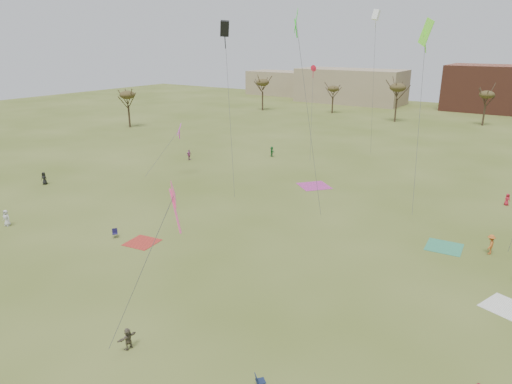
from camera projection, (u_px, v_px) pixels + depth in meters
The scene contains 19 objects.
ground at pixel (162, 308), 32.94m from camera, with size 260.00×260.00×0.00m, color #43531A.
flyer_near_left at pixel (6, 218), 47.35m from camera, with size 0.84×0.54×1.71m, color silver.
spectator_fore_c at pixel (128, 339), 28.43m from camera, with size 1.33×0.42×1.44m, color brown.
flyer_mid_a at pixel (44, 178), 61.04m from camera, with size 0.82×0.54×1.69m, color black.
flyer_mid_b at pixel (491, 244), 41.07m from camera, with size 1.19×0.69×1.85m, color #B95D22.
spectator_mid_d at pixel (189, 155), 73.55m from camera, with size 0.97×0.40×1.66m, color #A5458F.
flyer_far_a at pixel (272, 151), 75.81m from camera, with size 1.54×0.49×1.66m, color #267334.
flyer_far_b at pixel (507, 199), 53.31m from camera, with size 0.69×0.45×1.42m, color #BA1F32.
blanket_red at pixel (142, 243), 43.65m from camera, with size 2.75×2.75×0.03m, color #B32E23.
blanket_cream at pixel (507, 308), 33.01m from camera, with size 2.91×2.91×0.03m, color white.
blanket_plum at pixel (314, 186), 60.62m from camera, with size 3.73×3.73×0.03m, color #B5378F.
blanket_olive at pixel (444, 247), 42.69m from camera, with size 3.12×3.12×0.03m, color #349168.
camp_chair_left at pixel (115, 235), 44.70m from camera, with size 0.74×0.73×0.87m.
camp_chair_center at pixel (260, 383), 25.36m from camera, with size 0.73×0.74×0.87m.
kites_aloft at pixel (311, 39), 50.23m from camera, with size 61.20×55.88×26.55m.
tree_line at pixel (428, 97), 94.44m from camera, with size 117.44×49.32×8.91m.
building_tan at pixel (350, 86), 140.43m from camera, with size 32.00×14.00×10.00m, color #937F60.
building_brick at pixel (498, 89), 122.73m from camera, with size 26.00×16.00×12.00m, color brown.
building_tan_west at pixel (278, 83), 162.23m from camera, with size 20.00×12.00×8.00m, color #937F60.
Camera 1 is at (21.66, -19.96, 18.23)m, focal length 32.33 mm.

